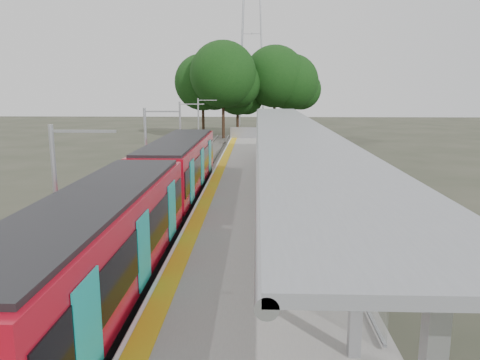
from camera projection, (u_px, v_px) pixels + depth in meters
The scene contains 14 objects.
trackbed at pixel (182, 197), 27.83m from camera, with size 3.00×70.00×0.24m, color #59544C.
platform at pixel (257, 191), 27.60m from camera, with size 6.00×50.00×1.00m, color gray.
tactile_strip at pixel (214, 182), 27.59m from camera, with size 0.60×50.00×0.02m, color #C99117.
end_fence at pixel (257, 133), 51.84m from camera, with size 6.00×0.10×1.20m, color #9EA0A5.
train at pixel (152, 194), 19.83m from camera, with size 2.74×27.60×3.62m.
canopy at pixel (290, 135), 23.08m from camera, with size 3.27×38.00×3.66m.
pylon at pixel (252, 9), 76.00m from camera, with size 8.00×4.00×38.00m, color #9EA0A5, non-canonical shape.
tree_cluster at pixel (247, 80), 60.10m from camera, with size 18.84×12.12×12.22m.
catenary_masts at pixel (148, 152), 26.37m from camera, with size 2.08×48.16×5.40m.
bench_mid at pixel (323, 215), 18.65m from camera, with size 0.66×1.45×0.96m.
bench_far at pixel (297, 165), 30.45m from camera, with size 1.09×1.60×1.05m.
info_pillar_near at pixel (293, 270), 12.46m from camera, with size 0.38×0.38×1.68m.
info_pillar_far at pixel (274, 188), 22.84m from camera, with size 0.36×0.36×1.61m.
litter_bin at pixel (288, 171), 28.60m from camera, with size 0.46×0.46×0.94m, color #9EA0A5.
Camera 1 is at (-0.05, -6.96, 6.49)m, focal length 35.00 mm.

